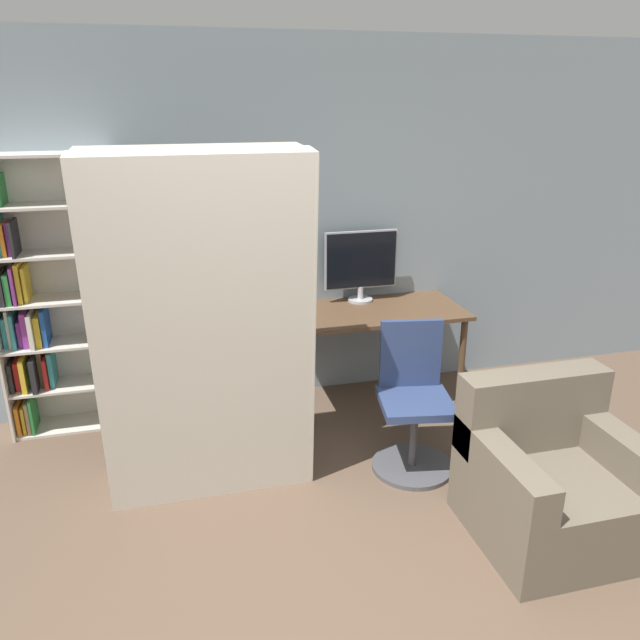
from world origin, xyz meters
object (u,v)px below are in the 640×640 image
(office_chair, at_px, (413,410))
(bookshelf, at_px, (46,302))
(mattress_far, at_px, (203,322))
(armchair, at_px, (550,479))
(monitor, at_px, (361,263))
(mattress_near, at_px, (207,338))

(office_chair, distance_m, bookshelf, 2.59)
(bookshelf, xyz_separation_m, mattress_far, (1.00, -0.88, 0.07))
(bookshelf, relative_size, armchair, 2.28)
(monitor, relative_size, bookshelf, 0.30)
(mattress_near, relative_size, armchair, 2.40)
(monitor, height_order, bookshelf, bookshelf)
(monitor, bearing_deg, mattress_near, -137.62)
(office_chair, xyz_separation_m, mattress_near, (-1.26, -0.02, 0.63))
(office_chair, distance_m, mattress_near, 1.41)
(mattress_near, relative_size, mattress_far, 1.00)
(mattress_far, xyz_separation_m, armchair, (1.74, -1.05, -0.70))
(bookshelf, distance_m, armchair, 3.40)
(monitor, bearing_deg, bookshelf, -179.77)
(mattress_near, distance_m, mattress_far, 0.27)
(office_chair, bearing_deg, armchair, -59.19)
(monitor, distance_m, bookshelf, 2.27)
(monitor, bearing_deg, armchair, -76.38)
(office_chair, bearing_deg, monitor, 89.69)
(mattress_near, height_order, armchair, mattress_near)
(office_chair, bearing_deg, mattress_near, -179.02)
(office_chair, height_order, armchair, office_chair)
(mattress_near, bearing_deg, bookshelf, 130.96)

